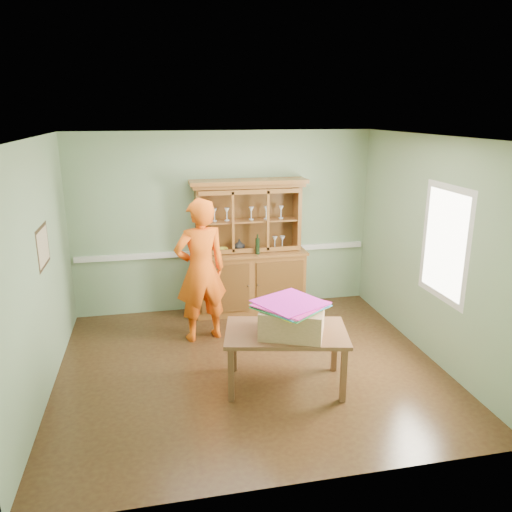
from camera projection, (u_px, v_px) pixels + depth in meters
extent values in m
plane|color=#4C3218|center=(250.00, 367.00, 6.01)|extent=(4.50, 4.50, 0.00)
plane|color=white|center=(249.00, 137.00, 5.25)|extent=(4.50, 4.50, 0.00)
plane|color=gray|center=(224.00, 222.00, 7.51)|extent=(4.50, 0.00, 4.50)
plane|color=gray|center=(38.00, 273.00, 5.19)|extent=(0.00, 4.00, 4.00)
plane|color=gray|center=(431.00, 249.00, 6.07)|extent=(0.00, 4.00, 4.00)
plane|color=gray|center=(301.00, 335.00, 3.75)|extent=(4.50, 0.00, 4.50)
cube|color=silver|center=(225.00, 252.00, 7.61)|extent=(4.41, 0.05, 0.08)
cube|color=#352515|center=(43.00, 247.00, 5.42)|extent=(0.03, 0.60, 0.46)
cube|color=tan|center=(44.00, 247.00, 5.42)|extent=(0.01, 0.52, 0.38)
cube|color=silver|center=(445.00, 243.00, 5.74)|extent=(0.03, 0.96, 1.36)
cube|color=white|center=(444.00, 243.00, 5.74)|extent=(0.01, 0.80, 1.20)
cube|color=brown|center=(249.00, 282.00, 7.59)|extent=(1.64, 0.50, 0.91)
cube|color=brown|center=(249.00, 253.00, 7.45)|extent=(1.69, 0.56, 0.04)
cube|color=brown|center=(246.00, 217.00, 7.53)|extent=(1.55, 0.04, 0.96)
cube|color=brown|center=(198.00, 221.00, 7.24)|extent=(0.05, 0.35, 0.96)
cube|color=brown|center=(297.00, 217.00, 7.54)|extent=(0.05, 0.35, 0.96)
cube|color=brown|center=(248.00, 185.00, 7.25)|extent=(1.64, 0.40, 0.05)
cube|color=brown|center=(248.00, 181.00, 7.21)|extent=(1.71, 0.44, 0.05)
cube|color=brown|center=(248.00, 220.00, 7.40)|extent=(1.44, 0.30, 0.02)
imported|color=#B2B2B7|center=(239.00, 245.00, 7.47)|extent=(0.17, 0.17, 0.17)
imported|color=yellow|center=(221.00, 250.00, 7.44)|extent=(0.20, 0.20, 0.05)
cylinder|color=black|center=(258.00, 244.00, 7.28)|extent=(0.06, 0.06, 0.29)
cube|color=brown|center=(286.00, 333.00, 5.45)|extent=(1.46, 1.05, 0.04)
cube|color=brown|center=(231.00, 375.00, 5.23)|extent=(0.07, 0.07, 0.62)
cube|color=brown|center=(234.00, 346.00, 5.85)|extent=(0.07, 0.07, 0.62)
cube|color=brown|center=(343.00, 375.00, 5.22)|extent=(0.07, 0.07, 0.62)
cube|color=brown|center=(334.00, 347.00, 5.85)|extent=(0.07, 0.07, 0.62)
cube|color=tan|center=(292.00, 321.00, 5.32)|extent=(0.81, 0.74, 0.31)
cube|color=#E3FE20|center=(289.00, 307.00, 5.29)|extent=(0.86, 0.86, 0.01)
cube|color=green|center=(289.00, 306.00, 5.29)|extent=(0.86, 0.86, 0.01)
cube|color=#2FA5DE|center=(289.00, 305.00, 5.29)|extent=(0.86, 0.86, 0.01)
cube|color=pink|center=(289.00, 304.00, 5.28)|extent=(0.86, 0.86, 0.01)
cube|color=#DE2297|center=(289.00, 304.00, 5.28)|extent=(0.86, 0.86, 0.01)
cube|color=#D220B6|center=(289.00, 303.00, 5.28)|extent=(0.86, 0.86, 0.01)
imported|color=#F2590F|center=(201.00, 271.00, 6.52)|extent=(0.79, 0.61, 1.92)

